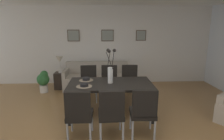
{
  "coord_description": "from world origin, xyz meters",
  "views": [
    {
      "loc": [
        -0.03,
        -3.12,
        1.93
      ],
      "look_at": [
        0.17,
        1.04,
        0.96
      ],
      "focal_mm": 29.91,
      "sensor_mm": 36.0,
      "label": 1
    }
  ],
  "objects_px": {
    "dining_chair_mid_left": "(143,110)",
    "framed_picture_left": "(73,36)",
    "dining_chair_mid_right": "(130,81)",
    "table_lamp": "(60,61)",
    "dining_table": "(110,86)",
    "dining_chair_near_right": "(89,81)",
    "side_table": "(61,81)",
    "dining_chair_far_left": "(111,112)",
    "bowl_near_left": "(84,85)",
    "dining_chair_near_left": "(79,112)",
    "potted_plant": "(43,80)",
    "bowl_near_right": "(86,79)",
    "framed_picture_right": "(141,35)",
    "sofa": "(97,79)",
    "dining_chair_far_right": "(109,81)",
    "centerpiece_vase": "(110,70)",
    "framed_picture_center": "(108,35)"
  },
  "relations": [
    {
      "from": "dining_chair_mid_right",
      "to": "table_lamp",
      "type": "distance_m",
      "value": 2.31
    },
    {
      "from": "framed_picture_right",
      "to": "dining_chair_far_left",
      "type": "bearing_deg",
      "value": -108.74
    },
    {
      "from": "dining_chair_near_left",
      "to": "framed_picture_right",
      "type": "height_order",
      "value": "framed_picture_right"
    },
    {
      "from": "centerpiece_vase",
      "to": "bowl_near_left",
      "type": "height_order",
      "value": "centerpiece_vase"
    },
    {
      "from": "dining_chair_far_right",
      "to": "sofa",
      "type": "bearing_deg",
      "value": 109.85
    },
    {
      "from": "side_table",
      "to": "framed_picture_right",
      "type": "bearing_deg",
      "value": 12.01
    },
    {
      "from": "bowl_near_right",
      "to": "side_table",
      "type": "distance_m",
      "value": 1.99
    },
    {
      "from": "centerpiece_vase",
      "to": "framed_picture_center",
      "type": "distance_m",
      "value": 2.52
    },
    {
      "from": "bowl_near_left",
      "to": "sofa",
      "type": "bearing_deg",
      "value": 85.18
    },
    {
      "from": "bowl_near_left",
      "to": "table_lamp",
      "type": "distance_m",
      "value": 2.32
    },
    {
      "from": "table_lamp",
      "to": "framed_picture_center",
      "type": "xyz_separation_m",
      "value": [
        1.5,
        0.56,
        0.74
      ]
    },
    {
      "from": "side_table",
      "to": "framed_picture_left",
      "type": "bearing_deg",
      "value": 56.14
    },
    {
      "from": "dining_chair_far_right",
      "to": "dining_chair_mid_right",
      "type": "bearing_deg",
      "value": 0.65
    },
    {
      "from": "dining_chair_near_left",
      "to": "framed_picture_left",
      "type": "bearing_deg",
      "value": 99.43
    },
    {
      "from": "bowl_near_left",
      "to": "table_lamp",
      "type": "relative_size",
      "value": 0.33
    },
    {
      "from": "centerpiece_vase",
      "to": "bowl_near_right",
      "type": "height_order",
      "value": "centerpiece_vase"
    },
    {
      "from": "table_lamp",
      "to": "framed_picture_right",
      "type": "relative_size",
      "value": 1.44
    },
    {
      "from": "dining_chair_near_right",
      "to": "dining_chair_far_left",
      "type": "distance_m",
      "value": 1.91
    },
    {
      "from": "dining_chair_mid_left",
      "to": "framed_picture_left",
      "type": "relative_size",
      "value": 2.31
    },
    {
      "from": "bowl_near_left",
      "to": "dining_chair_far_right",
      "type": "bearing_deg",
      "value": 64.16
    },
    {
      "from": "sofa",
      "to": "framed_picture_center",
      "type": "distance_m",
      "value": 1.5
    },
    {
      "from": "dining_chair_near_left",
      "to": "dining_chair_far_right",
      "type": "relative_size",
      "value": 1.0
    },
    {
      "from": "sofa",
      "to": "framed_picture_right",
      "type": "distance_m",
      "value": 2.08
    },
    {
      "from": "dining_chair_far_right",
      "to": "framed_picture_center",
      "type": "relative_size",
      "value": 2.24
    },
    {
      "from": "bowl_near_left",
      "to": "framed_picture_right",
      "type": "height_order",
      "value": "framed_picture_right"
    },
    {
      "from": "framed_picture_right",
      "to": "sofa",
      "type": "bearing_deg",
      "value": -160.65
    },
    {
      "from": "potted_plant",
      "to": "bowl_near_right",
      "type": "bearing_deg",
      "value": -43.54
    },
    {
      "from": "dining_chair_far_left",
      "to": "bowl_near_left",
      "type": "relative_size",
      "value": 5.41
    },
    {
      "from": "dining_table",
      "to": "dining_chair_near_right",
      "type": "relative_size",
      "value": 1.96
    },
    {
      "from": "dining_chair_mid_left",
      "to": "potted_plant",
      "type": "distance_m",
      "value": 3.48
    },
    {
      "from": "bowl_near_right",
      "to": "framed_picture_right",
      "type": "bearing_deg",
      "value": 53.15
    },
    {
      "from": "framed_picture_center",
      "to": "sofa",
      "type": "bearing_deg",
      "value": -124.57
    },
    {
      "from": "table_lamp",
      "to": "framed_picture_center",
      "type": "relative_size",
      "value": 1.24
    },
    {
      "from": "dining_chair_far_right",
      "to": "dining_chair_mid_right",
      "type": "distance_m",
      "value": 0.55
    },
    {
      "from": "framed_picture_left",
      "to": "side_table",
      "type": "bearing_deg",
      "value": -123.86
    },
    {
      "from": "dining_chair_mid_left",
      "to": "side_table",
      "type": "distance_m",
      "value": 3.46
    },
    {
      "from": "framed_picture_right",
      "to": "potted_plant",
      "type": "xyz_separation_m",
      "value": [
        -3.06,
        -0.9,
        -1.27
      ]
    },
    {
      "from": "dining_chair_near_right",
      "to": "framed_picture_right",
      "type": "height_order",
      "value": "framed_picture_right"
    },
    {
      "from": "bowl_near_left",
      "to": "potted_plant",
      "type": "bearing_deg",
      "value": 128.21
    },
    {
      "from": "dining_chair_near_right",
      "to": "dining_chair_mid_left",
      "type": "distance_m",
      "value": 2.11
    },
    {
      "from": "framed_picture_right",
      "to": "framed_picture_center",
      "type": "bearing_deg",
      "value": -180.0
    },
    {
      "from": "dining_chair_mid_left",
      "to": "dining_chair_near_left",
      "type": "bearing_deg",
      "value": -178.58
    },
    {
      "from": "dining_chair_far_right",
      "to": "side_table",
      "type": "distance_m",
      "value": 1.81
    },
    {
      "from": "dining_chair_far_right",
      "to": "framed_picture_right",
      "type": "xyz_separation_m",
      "value": [
        1.12,
        1.54,
        1.13
      ]
    },
    {
      "from": "dining_table",
      "to": "dining_chair_far_left",
      "type": "height_order",
      "value": "dining_chair_far_left"
    },
    {
      "from": "dining_table",
      "to": "bowl_near_left",
      "type": "height_order",
      "value": "bowl_near_left"
    },
    {
      "from": "dining_chair_mid_left",
      "to": "framed_picture_right",
      "type": "bearing_deg",
      "value": 80.08
    },
    {
      "from": "dining_chair_far_left",
      "to": "dining_chair_near_left",
      "type": "bearing_deg",
      "value": -179.69
    },
    {
      "from": "dining_chair_near_right",
      "to": "side_table",
      "type": "xyz_separation_m",
      "value": [
        -0.96,
        0.98,
        -0.25
      ]
    },
    {
      "from": "dining_chair_near_right",
      "to": "sofa",
      "type": "relative_size",
      "value": 0.45
    }
  ]
}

